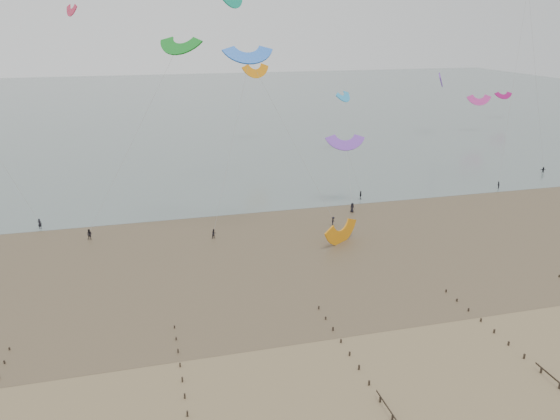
{
  "coord_description": "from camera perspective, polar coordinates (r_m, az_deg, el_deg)",
  "views": [
    {
      "loc": [
        -16.19,
        -45.8,
        34.32
      ],
      "look_at": [
        3.12,
        28.0,
        8.0
      ],
      "focal_mm": 35.0,
      "sensor_mm": 36.0,
      "label": 1
    }
  ],
  "objects": [
    {
      "name": "ground",
      "position": [
        59.48,
        4.09,
        -16.26
      ],
      "size": [
        500.0,
        500.0,
        0.0
      ],
      "primitive_type": "plane",
      "color": "brown",
      "rests_on": "ground"
    },
    {
      "name": "sea_and_shore",
      "position": [
        88.07,
        -5.6,
        -3.99
      ],
      "size": [
        500.0,
        665.0,
        0.03
      ],
      "color": "#475654",
      "rests_on": "ground"
    },
    {
      "name": "kitesurfer_lead",
      "position": [
        104.3,
        -23.82,
        -1.32
      ],
      "size": [
        0.78,
        0.62,
        1.88
      ],
      "primitive_type": "imported",
      "rotation": [
        0.0,
        0.0,
        2.87
      ],
      "color": "black",
      "rests_on": "ground"
    },
    {
      "name": "kitesurfers",
      "position": [
        105.11,
        5.23,
        0.38
      ],
      "size": [
        132.23,
        22.61,
        1.88
      ],
      "color": "black",
      "rests_on": "ground"
    },
    {
      "name": "grounded_kite",
      "position": [
        90.43,
        6.41,
        -3.39
      ],
      "size": [
        9.0,
        8.59,
        3.91
      ],
      "primitive_type": null,
      "rotation": [
        1.54,
        0.0,
        0.6
      ],
      "color": "orange",
      "rests_on": "ground"
    },
    {
      "name": "kites_airborne",
      "position": [
        131.38,
        -10.89,
        13.14
      ],
      "size": [
        233.07,
        114.6,
        42.35
      ],
      "color": "purple",
      "rests_on": "ground"
    }
  ]
}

